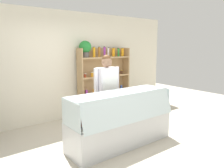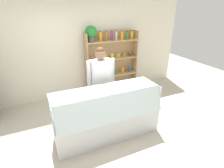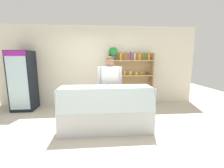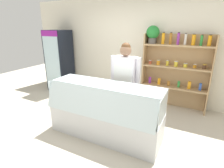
# 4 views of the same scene
# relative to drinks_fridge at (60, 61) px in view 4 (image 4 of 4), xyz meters

# --- Properties ---
(ground_plane) EXTENTS (12.00, 12.00, 0.00)m
(ground_plane) POSITION_rel_drinks_fridge_xyz_m (2.38, -1.56, -0.93)
(ground_plane) COLOR beige
(back_wall) EXTENTS (6.80, 0.10, 2.70)m
(back_wall) POSITION_rel_drinks_fridge_xyz_m (2.38, 0.46, 0.42)
(back_wall) COLOR silver
(back_wall) RESTS_ON ground
(drinks_fridge) EXTENTS (0.65, 0.64, 1.85)m
(drinks_fridge) POSITION_rel_drinks_fridge_xyz_m (0.00, 0.00, 0.00)
(drinks_fridge) COLOR black
(drinks_fridge) RESTS_ON ground
(shelving_unit) EXTENTS (1.55, 0.31, 1.98)m
(shelving_unit) POSITION_rel_drinks_fridge_xyz_m (3.33, 0.23, 0.21)
(shelving_unit) COLOR tan
(shelving_unit) RESTS_ON ground
(deli_display_case) EXTENTS (2.05, 0.73, 1.01)m
(deli_display_case) POSITION_rel_drinks_fridge_xyz_m (2.51, -1.61, -0.61)
(deli_display_case) COLOR silver
(deli_display_case) RESTS_ON ground
(shop_clerk) EXTENTS (0.63, 0.25, 1.67)m
(shop_clerk) POSITION_rel_drinks_fridge_xyz_m (2.64, -1.00, 0.07)
(shop_clerk) COLOR #2D2D38
(shop_clerk) RESTS_ON ground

